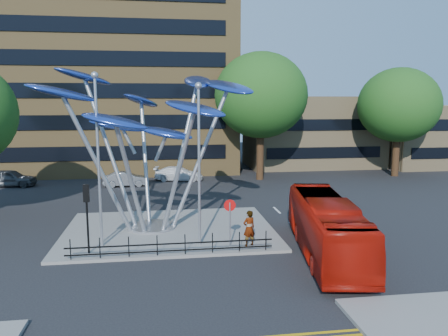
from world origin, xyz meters
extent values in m
plane|color=black|center=(0.00, 0.00, 0.00)|extent=(120.00, 120.00, 0.00)
cube|color=slate|center=(-1.00, 6.00, 0.07)|extent=(12.00, 9.00, 0.15)
cube|color=olive|center=(-6.00, 32.00, 15.00)|extent=(25.00, 15.00, 30.00)
cube|color=tan|center=(16.00, 30.00, 4.00)|extent=(15.00, 8.00, 8.00)
cube|color=tan|center=(30.00, 28.00, 3.50)|extent=(12.00, 8.00, 7.00)
cylinder|color=black|center=(8.00, 22.00, 2.86)|extent=(0.70, 0.70, 5.72)
ellipsoid|color=#184D16|center=(8.00, 22.00, 8.06)|extent=(8.80, 8.80, 8.10)
cylinder|color=black|center=(22.00, 22.00, 2.53)|extent=(0.70, 0.70, 5.06)
ellipsoid|color=#184D16|center=(22.00, 22.00, 7.13)|extent=(8.00, 8.00, 7.36)
cylinder|color=#9EA0A5|center=(-2.00, 6.50, 0.21)|extent=(2.80, 2.80, 0.12)
cylinder|color=#9EA0A5|center=(-3.20, 5.90, 4.05)|extent=(0.24, 0.24, 7.80)
ellipsoid|color=#2949B5|center=(-6.40, 4.90, 7.95)|extent=(3.92, 2.95, 1.39)
cylinder|color=#9EA0A5|center=(-2.40, 5.50, 3.35)|extent=(0.24, 0.24, 6.40)
ellipsoid|color=#2949B5|center=(-3.60, 3.30, 6.55)|extent=(3.47, 1.78, 1.31)
cylinder|color=#9EA0A5|center=(-1.40, 5.70, 3.65)|extent=(0.24, 0.24, 7.00)
ellipsoid|color=#2949B5|center=(0.40, 4.10, 7.15)|extent=(3.81, 3.11, 1.36)
cylinder|color=#9EA0A5|center=(-0.80, 6.50, 4.25)|extent=(0.24, 0.24, 8.20)
ellipsoid|color=#2949B5|center=(2.60, 6.90, 8.35)|extent=(3.52, 4.06, 1.44)
cylinder|color=#9EA0A5|center=(-1.20, 7.40, 4.45)|extent=(0.24, 0.24, 8.60)
ellipsoid|color=#2949B5|center=(1.00, 9.40, 8.75)|extent=(2.21, 3.79, 1.39)
cylinder|color=#9EA0A5|center=(-2.20, 7.50, 3.85)|extent=(0.24, 0.24, 7.40)
ellipsoid|color=#2949B5|center=(-2.60, 10.10, 7.55)|extent=(3.02, 3.71, 1.34)
cylinder|color=#9EA0A5|center=(-3.00, 6.90, 4.55)|extent=(0.24, 0.24, 8.80)
ellipsoid|color=#2949B5|center=(-5.80, 8.30, 8.95)|extent=(3.88, 3.60, 1.42)
ellipsoid|color=#2949B5|center=(-3.80, 6.70, 6.15)|extent=(3.40, 1.96, 1.13)
ellipsoid|color=#2949B5|center=(-1.10, 6.10, 5.75)|extent=(3.39, 2.16, 1.11)
cylinder|color=#9EA0A5|center=(-4.50, 3.50, 4.40)|extent=(0.14, 0.14, 8.50)
sphere|color=#9EA0A5|center=(-4.50, 3.50, 8.77)|extent=(0.36, 0.36, 0.36)
cylinder|color=#9EA0A5|center=(0.50, 3.00, 4.15)|extent=(0.14, 0.14, 8.00)
sphere|color=#9EA0A5|center=(0.50, 3.00, 8.27)|extent=(0.36, 0.36, 0.36)
cylinder|color=black|center=(-5.00, 2.50, 1.75)|extent=(0.10, 0.10, 3.20)
cube|color=black|center=(-5.00, 2.50, 3.15)|extent=(0.28, 0.18, 0.85)
sphere|color=#FF0C0C|center=(-5.00, 2.50, 3.43)|extent=(0.18, 0.18, 0.18)
cylinder|color=#9EA0A5|center=(2.00, 2.50, 1.30)|extent=(0.08, 0.08, 2.30)
cylinder|color=red|center=(2.00, 2.53, 2.30)|extent=(0.60, 0.04, 0.60)
cube|color=white|center=(2.00, 2.55, 2.30)|extent=(0.42, 0.03, 0.10)
cylinder|color=black|center=(-5.70, 1.70, 0.65)|extent=(0.05, 0.05, 1.00)
cylinder|color=black|center=(-4.36, 1.70, 0.65)|extent=(0.05, 0.05, 1.00)
cylinder|color=black|center=(-3.01, 1.70, 0.65)|extent=(0.05, 0.05, 1.00)
cylinder|color=black|center=(-1.67, 1.70, 0.65)|extent=(0.05, 0.05, 1.00)
cylinder|color=black|center=(-0.33, 1.70, 0.65)|extent=(0.05, 0.05, 1.00)
cylinder|color=black|center=(1.01, 1.70, 0.65)|extent=(0.05, 0.05, 1.00)
cylinder|color=black|center=(2.36, 1.70, 0.65)|extent=(0.05, 0.05, 1.00)
cylinder|color=black|center=(3.70, 1.70, 0.65)|extent=(0.05, 0.05, 1.00)
cube|color=black|center=(-1.00, 1.70, 0.70)|extent=(10.00, 0.06, 0.06)
cube|color=black|center=(-1.00, 1.70, 0.35)|extent=(10.00, 0.06, 0.06)
imported|color=#AD1207|center=(6.60, 1.12, 1.42)|extent=(3.99, 10.44, 2.84)
imported|color=gray|center=(3.00, 2.50, 1.08)|extent=(0.79, 0.65, 1.86)
imported|color=#3E4246|center=(-14.77, 21.63, 0.77)|extent=(4.64, 2.21, 1.53)
imported|color=#97999E|center=(-4.58, 20.30, 0.65)|extent=(4.01, 1.61, 1.30)
imported|color=white|center=(0.19, 22.52, 0.67)|extent=(4.80, 2.49, 1.33)
camera|label=1|loc=(-1.34, -18.75, 7.55)|focal=35.00mm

